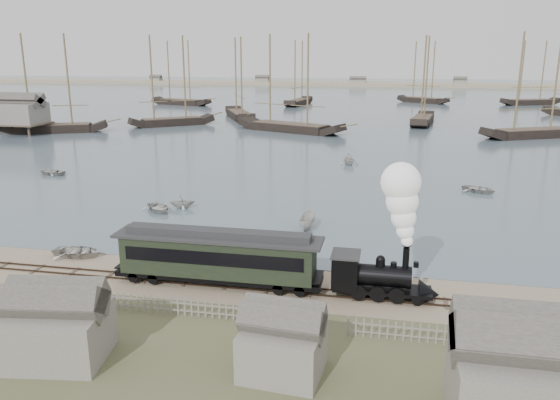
# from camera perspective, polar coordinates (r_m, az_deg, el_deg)

# --- Properties ---
(ground) EXTENTS (600.00, 600.00, 0.00)m
(ground) POSITION_cam_1_polar(r_m,az_deg,el_deg) (40.21, 0.75, -8.23)
(ground) COLOR gray
(ground) RESTS_ON ground
(harbor_water) EXTENTS (600.00, 336.00, 0.06)m
(harbor_water) POSITION_cam_1_polar(r_m,az_deg,el_deg) (207.04, 9.57, 10.44)
(harbor_water) COLOR #43525F
(harbor_water) RESTS_ON ground
(rail_track) EXTENTS (120.00, 1.80, 0.16)m
(rail_track) POSITION_cam_1_polar(r_m,az_deg,el_deg) (38.40, 0.20, -9.33)
(rail_track) COLOR #32251B
(rail_track) RESTS_ON ground
(picket_fence_west) EXTENTS (19.00, 0.10, 1.20)m
(picket_fence_west) POSITION_cam_1_polar(r_m,az_deg,el_deg) (35.88, -11.86, -11.58)
(picket_fence_west) COLOR slate
(picket_fence_west) RESTS_ON ground
(picket_fence_east) EXTENTS (15.00, 0.10, 1.20)m
(picket_fence_east) POSITION_cam_1_polar(r_m,az_deg,el_deg) (33.41, 20.45, -14.38)
(picket_fence_east) COLOR slate
(picket_fence_east) RESTS_ON ground
(shed_left) EXTENTS (5.00, 4.00, 4.10)m
(shed_left) POSITION_cam_1_polar(r_m,az_deg,el_deg) (32.81, -21.94, -15.11)
(shed_left) COLOR slate
(shed_left) RESTS_ON ground
(shed_mid) EXTENTS (4.00, 3.50, 3.60)m
(shed_mid) POSITION_cam_1_polar(r_m,az_deg,el_deg) (29.43, 0.27, -17.62)
(shed_mid) COLOR slate
(shed_mid) RESTS_ON ground
(far_spit) EXTENTS (500.00, 20.00, 1.80)m
(far_spit) POSITION_cam_1_polar(r_m,az_deg,el_deg) (286.84, 10.15, 11.64)
(far_spit) COLOR tan
(far_spit) RESTS_ON ground
(locomotive) EXTENTS (7.14, 2.67, 8.90)m
(locomotive) POSITION_cam_1_polar(r_m,az_deg,el_deg) (36.30, 12.02, -4.22)
(locomotive) COLOR black
(locomotive) RESTS_ON ground
(passenger_coach) EXTENTS (14.68, 2.83, 3.57)m
(passenger_coach) POSITION_cam_1_polar(r_m,az_deg,el_deg) (38.63, -6.50, -5.74)
(passenger_coach) COLOR black
(passenger_coach) RESTS_ON ground
(beached_dinghy) EXTENTS (2.94, 4.07, 0.83)m
(beached_dinghy) POSITION_cam_1_polar(r_m,az_deg,el_deg) (47.22, -20.39, -5.06)
(beached_dinghy) COLOR #B9B6B0
(beached_dinghy) RESTS_ON ground
(rowboat_0) EXTENTS (4.59, 4.63, 0.79)m
(rowboat_0) POSITION_cam_1_polar(r_m,az_deg,el_deg) (57.92, -12.57, -0.78)
(rowboat_0) COLOR #B9B6B0
(rowboat_0) RESTS_ON harbor_water
(rowboat_1) EXTENTS (2.96, 3.18, 1.36)m
(rowboat_1) POSITION_cam_1_polar(r_m,az_deg,el_deg) (58.59, -10.18, -0.18)
(rowboat_1) COLOR #B9B6B0
(rowboat_1) RESTS_ON harbor_water
(rowboat_2) EXTENTS (3.49, 1.44, 1.33)m
(rowboat_2) POSITION_cam_1_polar(r_m,az_deg,el_deg) (50.90, 2.82, -2.31)
(rowboat_2) COLOR #B9B6B0
(rowboat_2) RESTS_ON harbor_water
(rowboat_3) EXTENTS (4.36, 4.76, 0.81)m
(rowboat_3) POSITION_cam_1_polar(r_m,az_deg,el_deg) (68.45, 20.07, 1.09)
(rowboat_3) COLOR #B9B6B0
(rowboat_3) RESTS_ON harbor_water
(rowboat_6) EXTENTS (3.24, 4.18, 0.80)m
(rowboat_6) POSITION_cam_1_polar(r_m,az_deg,el_deg) (79.99, -22.76, 2.74)
(rowboat_6) COLOR #B9B6B0
(rowboat_6) RESTS_ON harbor_water
(rowboat_7) EXTENTS (4.16, 3.95, 1.72)m
(rowboat_7) POSITION_cam_1_polar(r_m,az_deg,el_deg) (81.17, 7.20, 4.30)
(rowboat_7) COLOR #B9B6B0
(rowboat_7) RESTS_ON harbor_water
(schooner_0) EXTENTS (21.14, 12.66, 20.00)m
(schooner_0) POSITION_cam_1_polar(r_m,az_deg,el_deg) (122.60, -22.95, 11.16)
(schooner_0) COLOR black
(schooner_0) RESTS_ON harbor_water
(schooner_1) EXTENTS (17.74, 15.46, 20.00)m
(schooner_1) POSITION_cam_1_polar(r_m,az_deg,el_deg) (126.92, -11.42, 12.12)
(schooner_1) COLOR black
(schooner_1) RESTS_ON harbor_water
(schooner_2) EXTENTS (24.54, 14.72, 20.00)m
(schooner_2) POSITION_cam_1_polar(r_m,az_deg,el_deg) (114.75, 1.09, 12.13)
(schooner_2) COLOR black
(schooner_2) RESTS_ON harbor_water
(schooner_3) EXTENTS (7.21, 19.84, 20.00)m
(schooner_3) POSITION_cam_1_polar(r_m,az_deg,el_deg) (131.48, 14.94, 12.01)
(schooner_3) COLOR black
(schooner_3) RESTS_ON harbor_water
(schooner_4) EXTENTS (21.84, 14.42, 20.00)m
(schooner_4) POSITION_cam_1_polar(r_m,az_deg,el_deg) (117.07, 25.47, 10.77)
(schooner_4) COLOR black
(schooner_4) RESTS_ON harbor_water
(schooner_6) EXTENTS (21.22, 10.17, 20.00)m
(schooner_6) POSITION_cam_1_polar(r_m,az_deg,el_deg) (179.56, -10.43, 12.94)
(schooner_6) COLOR black
(schooner_6) RESTS_ON harbor_water
(schooner_7) EXTENTS (7.12, 19.62, 20.00)m
(schooner_7) POSITION_cam_1_polar(r_m,az_deg,el_deg) (176.03, 1.99, 13.13)
(schooner_7) COLOR black
(schooner_7) RESTS_ON harbor_water
(schooner_8) EXTENTS (17.18, 13.27, 20.00)m
(schooner_8) POSITION_cam_1_polar(r_m,az_deg,el_deg) (190.00, 14.88, 12.80)
(schooner_8) COLOR black
(schooner_8) RESTS_ON harbor_water
(schooner_9) EXTENTS (19.72, 11.79, 20.00)m
(schooner_9) POSITION_cam_1_polar(r_m,az_deg,el_deg) (193.84, 24.98, 11.96)
(schooner_9) COLOR black
(schooner_9) RESTS_ON harbor_water
(schooner_10) EXTENTS (13.49, 21.23, 20.00)m
(schooner_10) POSITION_cam_1_polar(r_m,az_deg,el_deg) (139.32, -4.33, 12.60)
(schooner_10) COLOR black
(schooner_10) RESTS_ON harbor_water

